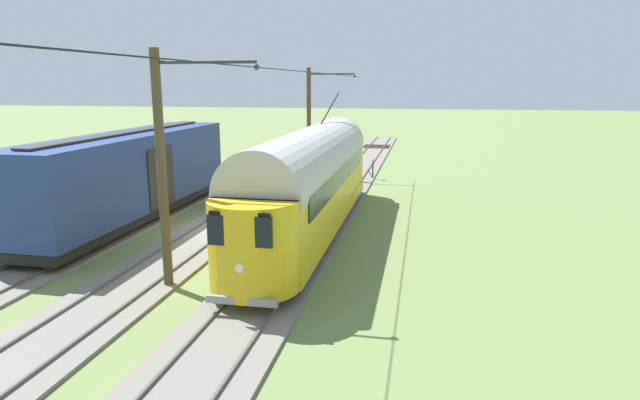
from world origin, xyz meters
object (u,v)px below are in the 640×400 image
(vintage_streetcar, at_px, (310,179))
(switch_stand, at_px, (373,168))
(coach_adjacent, at_px, (130,174))
(catenary_pole_foreground, at_px, (310,120))
(track_end_bumper, at_px, (223,173))
(catenary_pole_mid_near, at_px, (164,167))
(spare_tie_stack, at_px, (136,186))

(vintage_streetcar, bearing_deg, switch_stand, -95.57)
(coach_adjacent, height_order, catenary_pole_foreground, catenary_pole_foreground)
(vintage_streetcar, height_order, track_end_bumper, vintage_streetcar)
(catenary_pole_foreground, height_order, switch_stand, catenary_pole_foreground)
(catenary_pole_mid_near, xyz_separation_m, switch_stand, (-4.14, -19.91, -2.99))
(catenary_pole_foreground, relative_size, track_end_bumper, 3.91)
(coach_adjacent, bearing_deg, switch_stand, -125.97)
(switch_stand, bearing_deg, coach_adjacent, 54.03)
(vintage_streetcar, height_order, switch_stand, vintage_streetcar)
(vintage_streetcar, distance_m, track_end_bumper, 13.86)
(coach_adjacent, xyz_separation_m, catenary_pole_foreground, (-5.27, -13.15, 1.53))
(vintage_streetcar, xyz_separation_m, coach_adjacent, (8.13, -0.15, -0.10))
(switch_stand, bearing_deg, catenary_pole_foreground, -2.53)
(track_end_bumper, bearing_deg, catenary_pole_foreground, -157.06)
(spare_tie_stack, xyz_separation_m, track_end_bumper, (-3.63, -4.33, 0.13))
(vintage_streetcar, height_order, catenary_pole_mid_near, catenary_pole_mid_near)
(vintage_streetcar, relative_size, catenary_pole_foreground, 2.47)
(catenary_pole_foreground, bearing_deg, spare_tie_stack, 36.42)
(switch_stand, xyz_separation_m, track_end_bumper, (9.41, 2.05, -0.30))
(catenary_pole_mid_near, bearing_deg, vintage_streetcar, -112.84)
(catenary_pole_mid_near, bearing_deg, track_end_bumper, -73.56)
(catenary_pole_foreground, relative_size, catenary_pole_mid_near, 1.00)
(coach_adjacent, height_order, switch_stand, coach_adjacent)
(vintage_streetcar, xyz_separation_m, switch_stand, (-1.28, -13.12, -1.56))
(catenary_pole_foreground, bearing_deg, catenary_pole_mid_near, 90.00)
(coach_adjacent, distance_m, catenary_pole_mid_near, 8.85)
(catenary_pole_foreground, distance_m, spare_tie_stack, 11.58)
(switch_stand, distance_m, spare_tie_stack, 14.53)
(catenary_pole_mid_near, relative_size, switch_stand, 5.69)
(catenary_pole_mid_near, height_order, spare_tie_stack, catenary_pole_mid_near)
(catenary_pole_foreground, relative_size, switch_stand, 5.69)
(spare_tie_stack, bearing_deg, switch_stand, -153.92)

